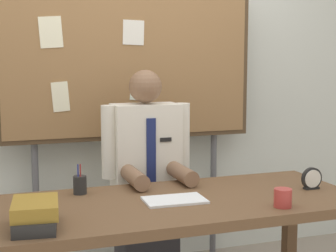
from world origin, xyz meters
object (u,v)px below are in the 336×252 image
open_notebook (175,200)px  coffee_mug (283,198)px  desk (180,216)px  person (146,192)px  pen_holder (80,185)px  desk_clock (312,179)px  bulletin_board (130,66)px  book_stack (35,214)px

open_notebook → coffee_mug: (0.45, -0.26, 0.04)m
desk → person: (0.00, 0.58, -0.02)m
person → pen_holder: 0.57m
desk → desk_clock: 0.76m
bulletin_board → open_notebook: bulletin_board is taller
book_stack → coffee_mug: (1.14, -0.07, -0.01)m
person → coffee_mug: 0.97m
open_notebook → person: bearing=86.8°
person → book_stack: size_ratio=4.62×
book_stack → desk_clock: (1.46, 0.17, -0.00)m
book_stack → pen_holder: bearing=61.3°
desk → desk_clock: desk_clock is taller
bulletin_board → pen_holder: size_ratio=12.08×
open_notebook → coffee_mug: size_ratio=3.39×
open_notebook → pen_holder: bearing=145.1°
person → bulletin_board: bulletin_board is taller
desk → book_stack: bearing=-163.8°
desk → coffee_mug: size_ratio=20.66×
book_stack → pen_holder: (0.26, 0.48, -0.01)m
bulletin_board → desk_clock: (0.75, -0.99, -0.60)m
person → desk_clock: bearing=-39.7°
bulletin_board → coffee_mug: 1.43m
desk_clock → coffee_mug: (-0.33, -0.24, -0.01)m
desk_clock → pen_holder: 1.24m
person → desk_clock: 0.98m
coffee_mug → desk: bearing=146.1°
desk → person: size_ratio=1.33×
bulletin_board → open_notebook: (-0.03, -0.97, -0.65)m
desk_clock → coffee_mug: desk_clock is taller
desk → bulletin_board: (-0.00, 0.95, 0.74)m
coffee_mug → pen_holder: pen_holder is taller
desk → open_notebook: 0.10m
desk_clock → bulletin_board: bearing=127.2°
desk → book_stack: size_ratio=6.13×
desk_clock → desk: bearing=177.1°
pen_holder → desk: bearing=-31.1°
desk → open_notebook: size_ratio=6.09×
desk_clock → coffee_mug: bearing=-143.5°
bulletin_board → desk_clock: bulletin_board is taller
desk_clock → pen_holder: pen_holder is taller
desk → desk_clock: size_ratio=15.51×
person → open_notebook: person is taller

